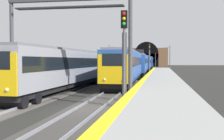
# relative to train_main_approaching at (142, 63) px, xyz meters

# --- Properties ---
(ground_plane) EXTENTS (320.00, 320.00, 0.00)m
(ground_plane) POSITION_rel_train_main_approaching_xyz_m (-47.21, 0.00, -2.26)
(ground_plane) COLOR black
(platform_right) EXTENTS (112.00, 3.84, 1.06)m
(platform_right) POSITION_rel_train_main_approaching_xyz_m (-47.21, -4.10, -1.73)
(platform_right) COLOR gray
(platform_right) RESTS_ON ground_plane
(platform_right_edge_strip) EXTENTS (112.00, 0.50, 0.01)m
(platform_right_edge_strip) POSITION_rel_train_main_approaching_xyz_m (-47.21, -2.42, -1.19)
(platform_right_edge_strip) COLOR yellow
(platform_right_edge_strip) RESTS_ON platform_right
(track_main_line) EXTENTS (160.00, 2.90, 0.21)m
(track_main_line) POSITION_rel_train_main_approaching_xyz_m (-47.21, 0.00, -2.22)
(track_main_line) COLOR #383533
(track_main_line) RESTS_ON ground_plane
(track_adjacent_line) EXTENTS (160.00, 2.99, 0.21)m
(track_adjacent_line) POSITION_rel_train_main_approaching_xyz_m (-47.21, 4.81, -2.22)
(track_adjacent_line) COLOR #4C4742
(track_adjacent_line) RESTS_ON ground_plane
(train_main_approaching) EXTENTS (80.62, 3.32, 4.86)m
(train_main_approaching) POSITION_rel_train_main_approaching_xyz_m (0.00, 0.00, 0.00)
(train_main_approaching) COLOR #264C99
(train_main_approaching) RESTS_ON ground_plane
(train_adjacent_platform) EXTENTS (64.04, 3.29, 4.81)m
(train_adjacent_platform) POSITION_rel_train_main_approaching_xyz_m (-17.08, 4.81, -0.04)
(train_adjacent_platform) COLOR gray
(train_adjacent_platform) RESTS_ON ground_plane
(railway_signal_near) EXTENTS (0.39, 0.38, 5.83)m
(railway_signal_near) POSITION_rel_train_main_approaching_xyz_m (-46.30, -1.89, 1.23)
(railway_signal_near) COLOR #4C4C54
(railway_signal_near) RESTS_ON ground_plane
(railway_signal_mid) EXTENTS (0.39, 0.38, 5.97)m
(railway_signal_mid) POSITION_rel_train_main_approaching_xyz_m (-9.43, -1.89, 1.31)
(railway_signal_mid) COLOR #4C4C54
(railway_signal_mid) RESTS_ON ground_plane
(railway_signal_far) EXTENTS (0.39, 0.38, 5.70)m
(railway_signal_far) POSITION_rel_train_main_approaching_xyz_m (46.22, -1.89, 1.16)
(railway_signal_far) COLOR #38383D
(railway_signal_far) RESTS_ON ground_plane
(overhead_signal_gantry) EXTENTS (0.70, 9.04, 7.42)m
(overhead_signal_gantry) POSITION_rel_train_main_approaching_xyz_m (-43.69, 2.41, 3.35)
(overhead_signal_gantry) COLOR #3F3F47
(overhead_signal_gantry) RESTS_ON ground_plane
(tunnel_portal) EXTENTS (2.90, 18.85, 11.14)m
(tunnel_portal) POSITION_rel_train_main_approaching_xyz_m (66.76, 2.41, 1.96)
(tunnel_portal) COLOR brown
(tunnel_portal) RESTS_ON ground_plane
(catenary_mast_near) EXTENTS (0.22, 1.86, 7.01)m
(catenary_mast_near) POSITION_rel_train_main_approaching_xyz_m (17.26, -6.39, 1.34)
(catenary_mast_near) COLOR #595B60
(catenary_mast_near) RESTS_ON ground_plane
(catenary_mast_far) EXTENTS (0.22, 1.80, 7.43)m
(catenary_mast_far) POSITION_rel_train_main_approaching_xyz_m (20.76, 11.21, 1.55)
(catenary_mast_far) COLOR #595B60
(catenary_mast_far) RESTS_ON ground_plane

